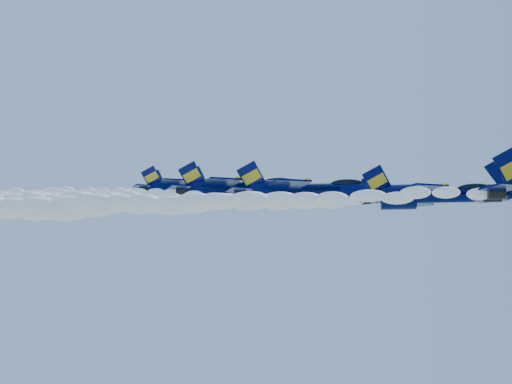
# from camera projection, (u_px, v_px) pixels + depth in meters

# --- Properties ---
(smoke_trail_jet_lead) EXTENTS (46.54, 2.48, 2.23)m
(smoke_trail_jet_lead) POSITION_uv_depth(u_px,v_px,m) (205.00, 203.00, 60.38)
(smoke_trail_jet_lead) COLOR white
(jet_second) EXTENTS (15.03, 12.33, 5.59)m
(jet_second) POSITION_uv_depth(u_px,v_px,m) (431.00, 195.00, 64.95)
(jet_second) COLOR #00063B
(smoke_trail_jet_second) EXTENTS (46.54, 1.92, 1.72)m
(smoke_trail_jet_second) POSITION_uv_depth(u_px,v_px,m) (116.00, 206.00, 68.30)
(smoke_trail_jet_second) COLOR white
(jet_third) EXTENTS (17.99, 14.76, 6.69)m
(jet_third) POSITION_uv_depth(u_px,v_px,m) (305.00, 191.00, 79.14)
(jet_third) COLOR #00063B
(smoke_trail_jet_third) EXTENTS (46.54, 2.29, 2.06)m
(smoke_trail_jet_third) POSITION_uv_depth(u_px,v_px,m) (38.00, 200.00, 82.62)
(smoke_trail_jet_third) COLOR white
(jet_fourth) EXTENTS (17.30, 14.19, 6.43)m
(jet_fourth) POSITION_uv_depth(u_px,v_px,m) (240.00, 188.00, 83.90)
(jet_fourth) COLOR #00063B
(jet_fifth) EXTENTS (14.93, 12.25, 5.55)m
(jet_fifth) POSITION_uv_depth(u_px,v_px,m) (190.00, 187.00, 91.44)
(jet_fifth) COLOR #00063B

